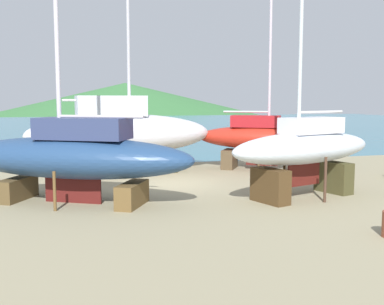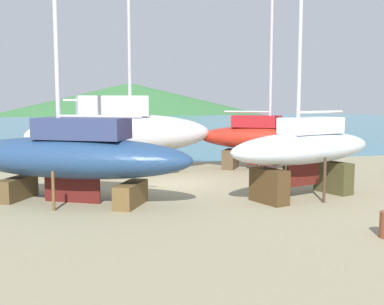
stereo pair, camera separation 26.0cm
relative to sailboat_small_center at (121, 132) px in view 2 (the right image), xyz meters
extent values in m
plane|color=gray|center=(2.19, -9.12, -2.30)|extent=(47.94, 47.94, 0.00)
cube|color=teal|center=(2.19, 44.09, -2.30)|extent=(144.22, 82.46, 0.01)
cone|color=#38713B|center=(22.09, 161.01, -2.30)|extent=(174.65, 174.65, 20.51)
cube|color=#453E25|center=(2.69, 0.12, -1.84)|extent=(0.82, 2.77, 0.91)
cube|color=#503A22|center=(-2.60, -0.12, -1.84)|extent=(0.82, 2.77, 0.91)
cylinder|color=#4B3A28|center=(-0.04, 1.89, -1.44)|extent=(0.12, 0.12, 1.72)
cylinder|color=#442F22|center=(0.13, -1.88, -1.44)|extent=(0.12, 0.12, 1.72)
ellipsoid|color=silver|center=(0.05, 0.00, -0.12)|extent=(10.74, 3.91, 2.31)
cube|color=#4F0F1C|center=(0.05, 0.00, -2.08)|extent=(2.54, 0.20, 1.62)
cube|color=silver|center=(-0.48, -0.02, 1.50)|extent=(3.90, 2.23, 1.16)
cylinder|color=beige|center=(-1.28, -0.06, 1.82)|extent=(3.71, 0.30, 0.13)
cube|color=#4C311B|center=(9.85, -2.43, -1.73)|extent=(1.50, 1.80, 1.14)
cube|color=brown|center=(6.56, -0.33, -1.73)|extent=(1.50, 1.80, 1.14)
cylinder|color=#494121|center=(8.83, -0.41, -1.48)|extent=(0.12, 0.12, 1.63)
cylinder|color=brown|center=(7.58, -2.36, -1.48)|extent=(0.12, 0.12, 1.63)
ellipsoid|color=red|center=(8.20, -1.38, -0.39)|extent=(7.71, 5.99, 1.38)
cube|color=#4D1B17|center=(8.20, -1.38, -1.57)|extent=(1.62, 1.08, 0.97)
cube|color=#AF1C22|center=(7.88, -1.17, 0.58)|extent=(3.05, 2.58, 0.69)
cylinder|color=#C3B5C3|center=(8.53, -1.59, 4.69)|extent=(0.16, 0.16, 8.92)
cylinder|color=silver|center=(7.38, -0.86, 1.13)|extent=(2.36, 1.57, 0.11)
cube|color=brown|center=(-5.08, -6.33, -1.84)|extent=(1.63, 2.20, 0.92)
cube|color=brown|center=(-0.62, -8.77, -1.84)|extent=(1.63, 2.20, 0.92)
cylinder|color=brown|center=(-3.55, -8.83, -1.54)|extent=(0.12, 0.12, 1.51)
cylinder|color=brown|center=(-2.15, -6.27, -1.54)|extent=(0.12, 0.12, 1.51)
ellipsoid|color=navy|center=(-2.85, -7.55, -0.45)|extent=(10.18, 7.21, 1.69)
cube|color=#521613|center=(-2.85, -7.55, -1.89)|extent=(2.18, 1.24, 1.18)
cube|color=navy|center=(-2.41, -7.80, 0.74)|extent=(3.97, 3.15, 0.85)
cylinder|color=#BDB5BF|center=(-1.74, -8.16, 1.21)|extent=(3.18, 1.82, 0.13)
cube|color=#48331A|center=(4.86, -9.71, -1.60)|extent=(1.19, 1.84, 1.39)
cube|color=#423E21|center=(8.51, -8.54, -1.60)|extent=(1.19, 1.84, 1.39)
cylinder|color=#462F23|center=(7.04, -10.25, -1.37)|extent=(0.12, 0.12, 1.86)
cylinder|color=#49351E|center=(6.33, -8.01, -1.37)|extent=(0.12, 0.12, 1.86)
ellipsoid|color=silver|center=(6.69, -9.13, -0.17)|extent=(7.96, 4.36, 1.35)
cube|color=#531813|center=(6.69, -9.13, -1.31)|extent=(1.78, 0.64, 0.94)
cube|color=silver|center=(7.05, -9.01, 0.78)|extent=(3.02, 2.06, 0.67)
cylinder|color=silver|center=(6.32, -9.24, 5.38)|extent=(0.16, 0.16, 9.88)
cylinder|color=beige|center=(7.60, -8.84, 1.34)|extent=(2.59, 0.92, 0.11)
cube|color=orange|center=(-3.38, -5.31, -1.86)|extent=(0.39, 0.37, 0.87)
cube|color=#225184|center=(-3.38, -5.31, -1.15)|extent=(0.49, 0.46, 0.56)
sphere|color=#9D6F4E|center=(-3.38, -5.31, -0.76)|extent=(0.22, 0.22, 0.22)
camera|label=1|loc=(-3.29, -26.98, 1.93)|focal=44.13mm
camera|label=2|loc=(-3.04, -27.04, 1.93)|focal=44.13mm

